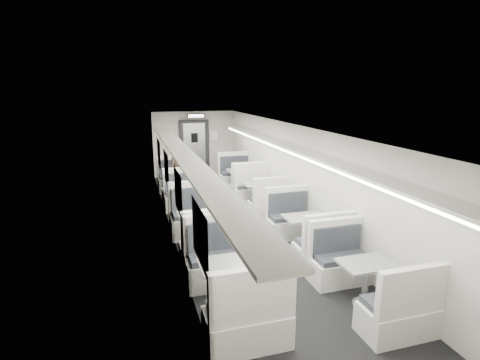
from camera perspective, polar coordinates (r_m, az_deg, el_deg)
room at (r=8.36m, az=-0.08°, el=-0.29°), size 3.24×12.24×2.64m
booth_left_a at (r=11.48m, az=-9.51°, el=-0.78°), size 1.04×2.10×1.12m
booth_left_b at (r=9.60m, az=-8.02°, el=-3.69°), size 1.02×2.08×1.11m
booth_left_c at (r=7.72m, az=-5.76°, el=-7.80°), size 1.12×2.27×1.21m
booth_left_d at (r=5.77m, az=-1.44°, el=-15.76°), size 1.09×2.22×1.19m
booth_right_a at (r=11.74m, az=0.30°, el=-0.20°), size 1.07×2.17×1.16m
booth_right_b at (r=10.20m, az=3.02°, el=-2.46°), size 1.04×2.11×1.13m
booth_right_c at (r=7.81m, az=9.81°, el=-7.95°), size 1.03×2.08×1.11m
booth_right_d at (r=6.20m, az=18.54°, el=-14.68°), size 1.00×2.02×1.08m
passenger at (r=11.57m, az=-9.35°, el=1.27°), size 0.61×0.47×1.51m
window_a at (r=11.37m, az=-12.24°, el=3.97°), size 0.02×1.18×0.84m
window_b at (r=9.21m, az=-11.15°, el=1.73°), size 0.02×1.18×0.84m
window_c at (r=7.08m, az=-9.39°, el=-1.87°), size 0.02×1.18×0.84m
window_d at (r=5.02m, az=-6.13°, el=-8.47°), size 0.02×1.18×0.84m
luggage_rack_left at (r=7.67m, az=-8.42°, el=3.72°), size 0.46×10.40×0.09m
luggage_rack_right at (r=8.38m, az=8.72°, el=4.57°), size 0.46×10.40×0.09m
vestibule_door at (r=14.07m, az=-6.95°, el=4.79°), size 1.10×0.13×2.10m
exit_sign at (r=13.45m, az=-6.75°, el=9.70°), size 0.62×0.12×0.16m
wall_notice at (r=14.14m, az=-3.98°, el=6.78°), size 0.32×0.02×0.40m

